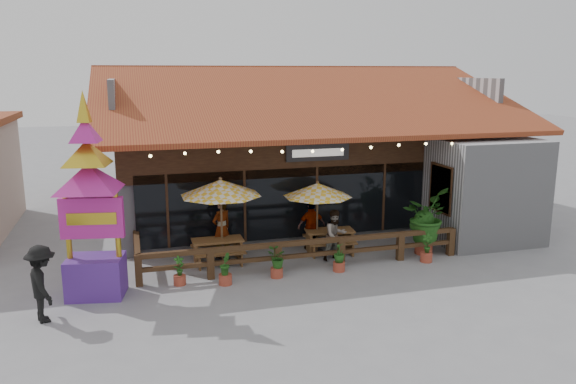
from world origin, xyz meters
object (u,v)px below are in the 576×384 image
object	(u,v)px
picnic_table_left	(218,247)
tropical_plant	(425,217)
umbrella_right	(318,190)
pedestrian	(42,284)
thai_sign_tower	(89,183)
umbrella_left	(221,188)
picnic_table_right	(329,237)

from	to	relation	value
picnic_table_left	tropical_plant	distance (m)	6.74
umbrella_right	tropical_plant	world-z (taller)	umbrella_right
picnic_table_left	umbrella_right	bearing A→B (deg)	2.07
umbrella_right	pedestrian	world-z (taller)	umbrella_right
thai_sign_tower	umbrella_left	bearing A→B (deg)	26.73
umbrella_right	picnic_table_left	xyz separation A→B (m)	(-3.31, -0.12, -1.59)
umbrella_left	pedestrian	world-z (taller)	umbrella_left
umbrella_left	picnic_table_left	xyz separation A→B (m)	(-0.15, -0.07, -1.85)
umbrella_left	picnic_table_right	world-z (taller)	umbrella_left
umbrella_left	picnic_table_left	size ratio (longest dim) A/B	2.11
umbrella_right	picnic_table_right	xyz separation A→B (m)	(0.40, -0.08, -1.58)
tropical_plant	pedestrian	size ratio (longest dim) A/B	1.15
umbrella_right	thai_sign_tower	bearing A→B (deg)	-164.47
thai_sign_tower	tropical_plant	bearing A→B (deg)	4.49
thai_sign_tower	pedestrian	xyz separation A→B (m)	(-1.13, -1.28, -2.13)
thai_sign_tower	pedestrian	world-z (taller)	thai_sign_tower
picnic_table_left	picnic_table_right	size ratio (longest dim) A/B	0.91
pedestrian	umbrella_right	bearing A→B (deg)	-87.02
picnic_table_left	picnic_table_right	world-z (taller)	picnic_table_right
picnic_table_right	thai_sign_tower	bearing A→B (deg)	-165.92
umbrella_right	picnic_table_right	bearing A→B (deg)	-11.63
umbrella_left	tropical_plant	world-z (taller)	umbrella_left
umbrella_left	thai_sign_tower	size ratio (longest dim) A/B	0.57
picnic_table_right	thai_sign_tower	xyz separation A→B (m)	(-7.22, -1.81, 2.56)
picnic_table_left	tropical_plant	xyz separation A→B (m)	(6.63, -0.98, 0.72)
pedestrian	thai_sign_tower	bearing A→B (deg)	-60.34
picnic_table_left	tropical_plant	world-z (taller)	tropical_plant
picnic_table_right	thai_sign_tower	size ratio (longest dim) A/B	0.30
picnic_table_left	pedestrian	xyz separation A→B (m)	(-4.65, -3.06, 0.43)
umbrella_right	pedestrian	xyz separation A→B (m)	(-7.95, -3.18, -1.16)
thai_sign_tower	tropical_plant	world-z (taller)	thai_sign_tower
umbrella_right	picnic_table_left	bearing A→B (deg)	-177.93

